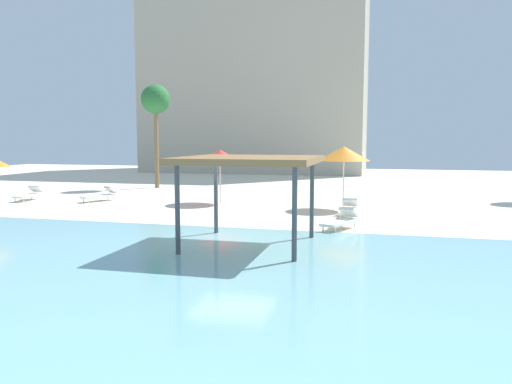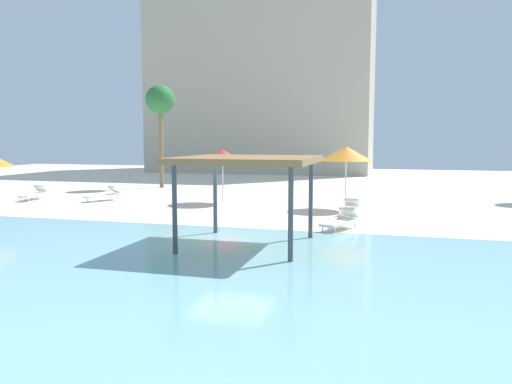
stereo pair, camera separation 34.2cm
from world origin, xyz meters
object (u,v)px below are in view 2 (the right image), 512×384
(beach_umbrella_orange_0, at_px, (346,154))
(lounge_chair_1, at_px, (34,194))
(beach_umbrella_red_1, at_px, (223,156))
(lounge_chair_3, at_px, (350,209))
(lounge_chair_4, at_px, (105,194))
(shade_pavilion, at_px, (248,163))
(lounge_chair_2, at_px, (341,220))
(palm_tree_0, at_px, (160,102))

(beach_umbrella_orange_0, relative_size, lounge_chair_1, 1.49)
(beach_umbrella_orange_0, relative_size, beach_umbrella_red_1, 1.07)
(lounge_chair_3, relative_size, lounge_chair_4, 0.98)
(beach_umbrella_orange_0, height_order, beach_umbrella_red_1, beach_umbrella_orange_0)
(shade_pavilion, relative_size, lounge_chair_2, 2.00)
(beach_umbrella_red_1, relative_size, lounge_chair_2, 1.36)
(beach_umbrella_orange_0, xyz_separation_m, lounge_chair_2, (0.36, -5.42, -2.23))
(palm_tree_0, bearing_deg, beach_umbrella_red_1, -44.95)
(beach_umbrella_red_1, height_order, lounge_chair_2, beach_umbrella_red_1)
(lounge_chair_2, relative_size, lounge_chair_4, 1.01)
(beach_umbrella_red_1, xyz_separation_m, lounge_chair_4, (-6.28, -0.78, -2.04))
(shade_pavilion, bearing_deg, lounge_chair_3, 68.96)
(beach_umbrella_orange_0, distance_m, beach_umbrella_red_1, 6.21)
(beach_umbrella_orange_0, distance_m, lounge_chair_2, 5.87)
(lounge_chair_1, bearing_deg, beach_umbrella_orange_0, 87.60)
(lounge_chair_1, distance_m, lounge_chair_3, 16.85)
(shade_pavilion, bearing_deg, beach_umbrella_red_1, 113.29)
(beach_umbrella_orange_0, bearing_deg, beach_umbrella_red_1, 175.06)
(shade_pavilion, xyz_separation_m, beach_umbrella_orange_0, (2.08, 9.00, 0.03))
(shade_pavilion, distance_m, beach_umbrella_orange_0, 9.24)
(beach_umbrella_red_1, xyz_separation_m, palm_tree_0, (-6.62, 6.61, 3.29))
(beach_umbrella_orange_0, distance_m, lounge_chair_4, 12.67)
(shade_pavilion, distance_m, palm_tree_0, 19.64)
(beach_umbrella_red_1, distance_m, lounge_chair_4, 6.65)
(shade_pavilion, relative_size, palm_tree_0, 0.58)
(lounge_chair_1, height_order, lounge_chair_2, same)
(beach_umbrella_orange_0, relative_size, lounge_chair_3, 1.50)
(shade_pavilion, distance_m, beach_umbrella_red_1, 10.38)
(beach_umbrella_red_1, bearing_deg, beach_umbrella_orange_0, -4.94)
(lounge_chair_3, distance_m, lounge_chair_4, 13.09)
(shade_pavilion, height_order, lounge_chair_1, shade_pavilion)
(shade_pavilion, distance_m, lounge_chair_3, 7.32)
(beach_umbrella_orange_0, xyz_separation_m, palm_tree_0, (-12.81, 7.15, 3.10))
(lounge_chair_3, bearing_deg, shade_pavilion, -18.57)
(beach_umbrella_orange_0, distance_m, lounge_chair_1, 16.51)
(lounge_chair_1, bearing_deg, lounge_chair_2, 69.32)
(shade_pavilion, bearing_deg, beach_umbrella_orange_0, 76.99)
(beach_umbrella_orange_0, height_order, lounge_chair_3, beach_umbrella_orange_0)
(shade_pavilion, distance_m, lounge_chair_1, 16.57)
(beach_umbrella_orange_0, relative_size, lounge_chair_4, 1.47)
(beach_umbrella_orange_0, bearing_deg, shade_pavilion, -103.01)
(lounge_chair_1, bearing_deg, lounge_chair_4, 93.56)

